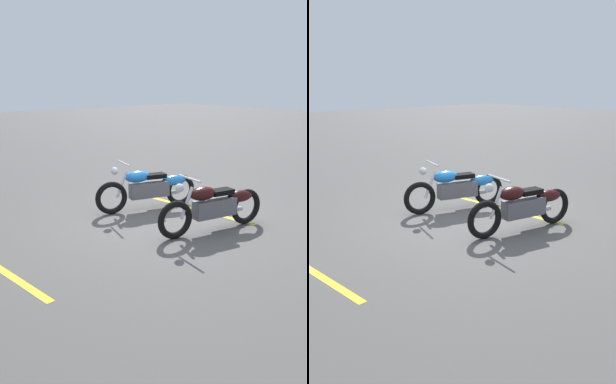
# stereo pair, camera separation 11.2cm
# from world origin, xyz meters

# --- Properties ---
(ground_plane) EXTENTS (60.00, 60.00, 0.00)m
(ground_plane) POSITION_xyz_m (0.00, 0.00, 0.00)
(ground_plane) COLOR #514F4C
(motorcycle_bright_foreground) EXTENTS (2.17, 0.81, 1.04)m
(motorcycle_bright_foreground) POSITION_xyz_m (-0.17, -0.86, 0.46)
(motorcycle_bright_foreground) COLOR black
(motorcycle_bright_foreground) RESTS_ON ground
(motorcycle_dark_foreground) EXTENTS (2.21, 0.69, 1.04)m
(motorcycle_dark_foreground) POSITION_xyz_m (-0.21, 0.89, 0.46)
(motorcycle_dark_foreground) COLOR black
(motorcycle_dark_foreground) RESTS_ON ground
(parking_stripe_near) EXTENTS (0.37, 3.20, 0.01)m
(parking_stripe_near) POSITION_xyz_m (-0.88, -0.39, 0.00)
(parking_stripe_near) COLOR yellow
(parking_stripe_near) RESTS_ON ground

